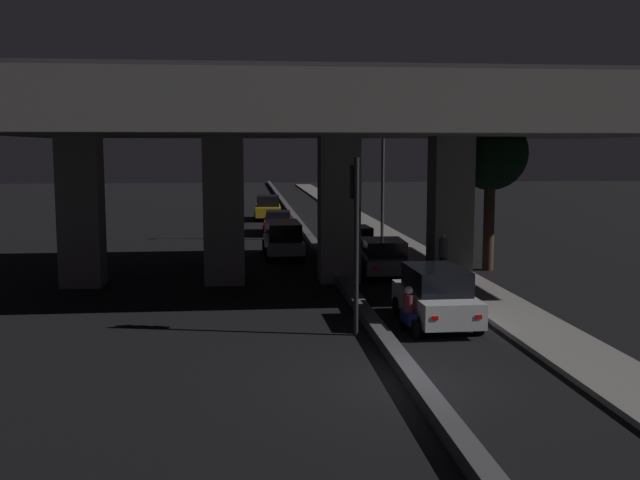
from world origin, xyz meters
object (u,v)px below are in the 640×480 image
Objects in this scene: traffic_light_left_of_median at (356,215)px; pedestrian_on_sidewalk at (443,256)px; street_lamp at (376,158)px; car_grey_second at (383,257)px; car_dark_red_second_oncoming at (278,222)px; motorcycle_blue_filtering_near at (409,314)px; car_black_third at (353,240)px; car_white_lead at (436,296)px; car_taxi_yellow_third_oncoming at (268,207)px; car_white_lead_oncoming at (283,238)px.

traffic_light_left_of_median is 9.57m from pedestrian_on_sidewalk.
street_lamp is 12.27m from car_grey_second.
car_dark_red_second_oncoming is 26.04m from motorcycle_blue_filtering_near.
car_black_third is (-0.37, 6.25, -0.06)m from car_grey_second.
street_lamp reaches higher than motorcycle_blue_filtering_near.
car_black_third is at bearing 0.11° from car_white_lead.
car_grey_second reaches higher than motorcycle_blue_filtering_near.
traffic_light_left_of_median is 1.18× the size of car_white_lead.
car_taxi_yellow_third_oncoming is at bearing 8.25° from car_black_third.
car_white_lead_oncoming is at bearing 13.48° from car_white_lead.
street_lamp reaches higher than car_white_lead.
car_white_lead is 14.91m from car_black_third.
car_white_lead_oncoming is at bearing 1.87° from car_taxi_yellow_third_oncoming.
car_taxi_yellow_third_oncoming is 2.50× the size of motorcycle_blue_filtering_near.
car_dark_red_second_oncoming is 18.66m from pedestrian_on_sidewalk.
pedestrian_on_sidewalk reaches higher than motorcycle_blue_filtering_near.
car_grey_second reaches higher than car_dark_red_second_oncoming.
car_dark_red_second_oncoming is at bearing 14.80° from car_grey_second.
car_white_lead_oncoming is 10.24m from car_dark_red_second_oncoming.
car_white_lead is at bearing -178.06° from car_grey_second.
car_taxi_yellow_third_oncoming is at bearing 5.41° from car_white_lead.
car_white_lead reaches higher than car_black_third.
car_white_lead_oncoming is 2.60× the size of motorcycle_blue_filtering_near.
car_grey_second is 16.55m from car_dark_red_second_oncoming.
street_lamp is 1.85× the size of car_white_lead.
traffic_light_left_of_median is at bearing 3.74° from car_taxi_yellow_third_oncoming.
street_lamp is 13.63m from pedestrian_on_sidewalk.
car_taxi_yellow_third_oncoming is 2.45× the size of pedestrian_on_sidewalk.
car_white_lead is 8.66m from car_grey_second.
traffic_light_left_of_median is 1.24× the size of car_grey_second.
car_white_lead is at bearing 8.15° from car_taxi_yellow_third_oncoming.
traffic_light_left_of_median is 3.75m from car_white_lead.
street_lamp reaches higher than pedestrian_on_sidewalk.
car_taxi_yellow_third_oncoming reaches higher than car_black_third.
traffic_light_left_of_median is 15.75m from car_white_lead_oncoming.
traffic_light_left_of_median is 16.23m from car_black_third.
car_white_lead_oncoming is at bearing 6.65° from motorcycle_blue_filtering_near.
street_lamp is 8.74m from car_white_lead_oncoming.
car_taxi_yellow_third_oncoming is 27.52m from pedestrian_on_sidewalk.
car_white_lead_oncoming is (-5.54, -5.59, -3.79)m from street_lamp.
car_black_third is 2.42× the size of motorcycle_blue_filtering_near.
car_grey_second is 2.65m from pedestrian_on_sidewalk.
car_white_lead is at bearing 19.90° from traffic_light_left_of_median.
car_taxi_yellow_third_oncoming is (-0.12, 19.33, -0.01)m from car_white_lead_oncoming.
car_grey_second is at bearing -1.39° from car_white_lead.
car_white_lead_oncoming is 1.04× the size of car_taxi_yellow_third_oncoming.
car_black_third is at bearing -5.89° from motorcycle_blue_filtering_near.
pedestrian_on_sidewalk reaches higher than car_taxi_yellow_third_oncoming.
car_black_third reaches higher than motorcycle_blue_filtering_near.
car_white_lead_oncoming reaches higher than car_dark_red_second_oncoming.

